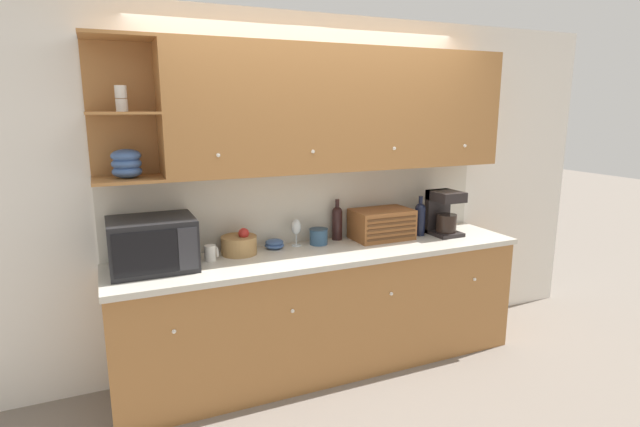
{
  "coord_description": "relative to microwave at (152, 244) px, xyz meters",
  "views": [
    {
      "loc": [
        -1.45,
        -3.48,
        1.93
      ],
      "look_at": [
        0.0,
        -0.22,
        1.17
      ],
      "focal_mm": 28.0,
      "sensor_mm": 36.0,
      "label": 1
    }
  ],
  "objects": [
    {
      "name": "ground_plane",
      "position": [
        1.18,
        0.25,
        -1.08
      ],
      "size": [
        24.0,
        24.0,
        0.0
      ],
      "primitive_type": "plane",
      "color": "slate"
    },
    {
      "name": "wall_back",
      "position": [
        1.18,
        0.28,
        0.22
      ],
      "size": [
        5.41,
        0.06,
        2.6
      ],
      "color": "white",
      "rests_on": "ground_plane"
    },
    {
      "name": "counter_unit",
      "position": [
        1.18,
        -0.06,
        -0.62
      ],
      "size": [
        3.03,
        0.65,
        0.91
      ],
      "color": "#A36B38",
      "rests_on": "ground_plane"
    },
    {
      "name": "backsplash_panel",
      "position": [
        1.18,
        0.25,
        0.12
      ],
      "size": [
        3.01,
        0.01,
        0.57
      ],
      "color": "beige",
      "rests_on": "counter_unit"
    },
    {
      "name": "upper_cabinets",
      "position": [
        1.35,
        0.08,
        0.83
      ],
      "size": [
        3.01,
        0.37,
        0.87
      ],
      "color": "#A36B38",
      "rests_on": "backsplash_panel"
    },
    {
      "name": "microwave",
      "position": [
        0.0,
        0.0,
        0.0
      ],
      "size": [
        0.53,
        0.42,
        0.33
      ],
      "color": "black",
      "rests_on": "counter_unit"
    },
    {
      "name": "mug",
      "position": [
        0.37,
        0.03,
        -0.11
      ],
      "size": [
        0.09,
        0.08,
        0.11
      ],
      "color": "silver",
      "rests_on": "counter_unit"
    },
    {
      "name": "fruit_basket",
      "position": [
        0.59,
        0.1,
        -0.1
      ],
      "size": [
        0.25,
        0.25,
        0.19
      ],
      "color": "#A87F4C",
      "rests_on": "counter_unit"
    },
    {
      "name": "bowl_stack_on_counter",
      "position": [
        0.86,
        0.14,
        -0.13
      ],
      "size": [
        0.14,
        0.14,
        0.07
      ],
      "color": "#3D5B93",
      "rests_on": "counter_unit"
    },
    {
      "name": "wine_glass",
      "position": [
        1.04,
        0.14,
        -0.03
      ],
      "size": [
        0.07,
        0.07,
        0.2
      ],
      "color": "silver",
      "rests_on": "counter_unit"
    },
    {
      "name": "storage_canister",
      "position": [
        1.21,
        0.11,
        -0.11
      ],
      "size": [
        0.14,
        0.14,
        0.12
      ],
      "color": "#33567A",
      "rests_on": "counter_unit"
    },
    {
      "name": "wine_bottle",
      "position": [
        1.39,
        0.18,
        -0.02
      ],
      "size": [
        0.08,
        0.08,
        0.32
      ],
      "color": "black",
      "rests_on": "counter_unit"
    },
    {
      "name": "bread_box",
      "position": [
        1.73,
        0.06,
        -0.05
      ],
      "size": [
        0.46,
        0.3,
        0.23
      ],
      "color": "brown",
      "rests_on": "counter_unit"
    },
    {
      "name": "second_wine_bottle",
      "position": [
        2.06,
        0.03,
        -0.02
      ],
      "size": [
        0.08,
        0.08,
        0.32
      ],
      "color": "black",
      "rests_on": "counter_unit"
    },
    {
      "name": "coffee_maker",
      "position": [
        2.26,
        -0.02,
        0.02
      ],
      "size": [
        0.22,
        0.26,
        0.36
      ],
      "color": "black",
      "rests_on": "counter_unit"
    }
  ]
}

